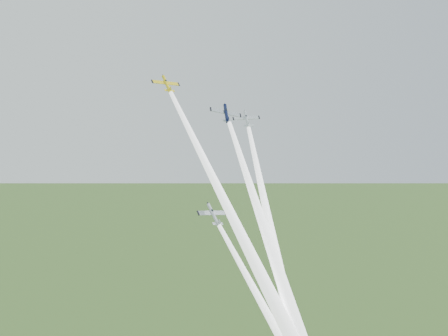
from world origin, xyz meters
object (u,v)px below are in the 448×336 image
at_px(plane_navy, 226,113).
at_px(plane_silver_low, 213,214).
at_px(plane_yellow, 166,84).
at_px(plane_silver_right, 247,119).

xyz_separation_m(plane_navy, plane_silver_low, (-4.52, -4.51, -22.12)).
xyz_separation_m(plane_yellow, plane_silver_right, (18.73, -2.28, -7.93)).
distance_m(plane_silver_right, plane_silver_low, 25.08).
relative_size(plane_yellow, plane_navy, 0.92).
bearing_deg(plane_navy, plane_yellow, 154.72).
bearing_deg(plane_silver_right, plane_silver_low, -133.36).
xyz_separation_m(plane_yellow, plane_navy, (12.33, -6.13, -6.78)).
distance_m(plane_yellow, plane_navy, 15.35).
distance_m(plane_yellow, plane_silver_low, 31.77).
bearing_deg(plane_navy, plane_silver_right, 32.19).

